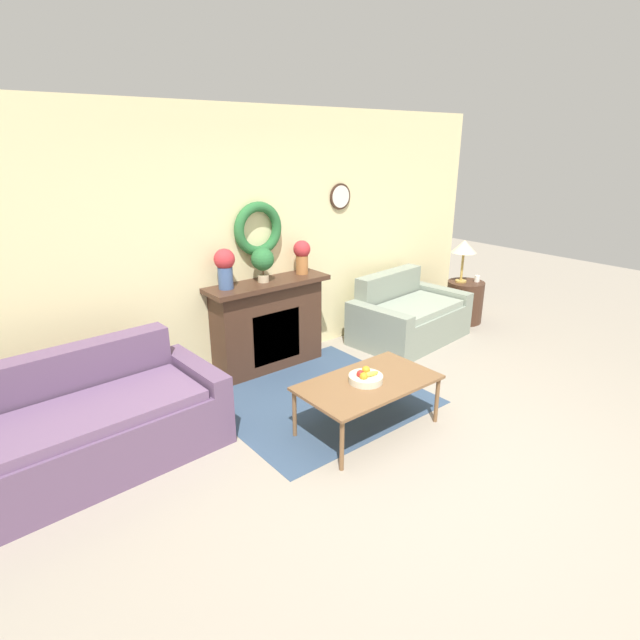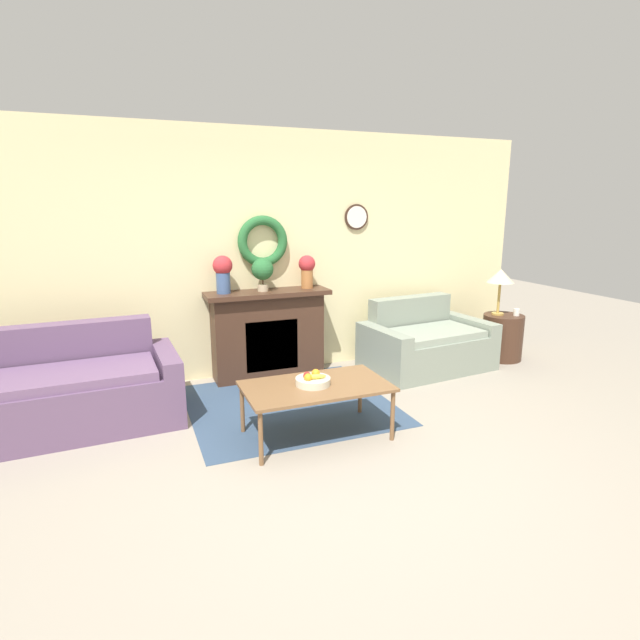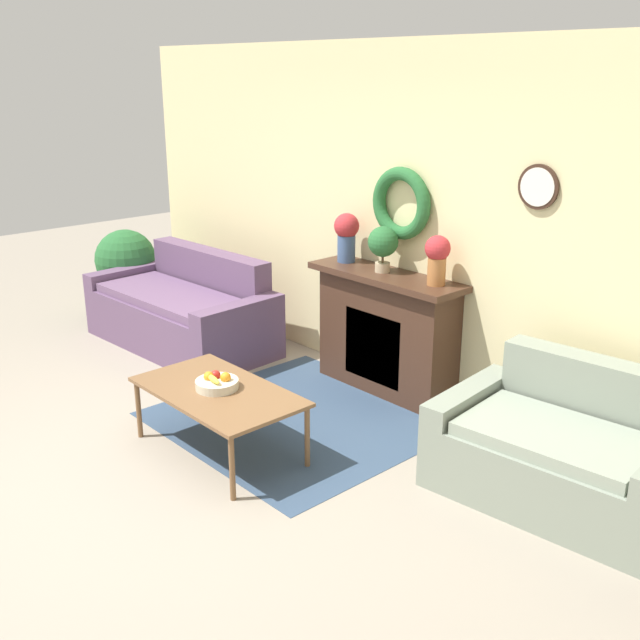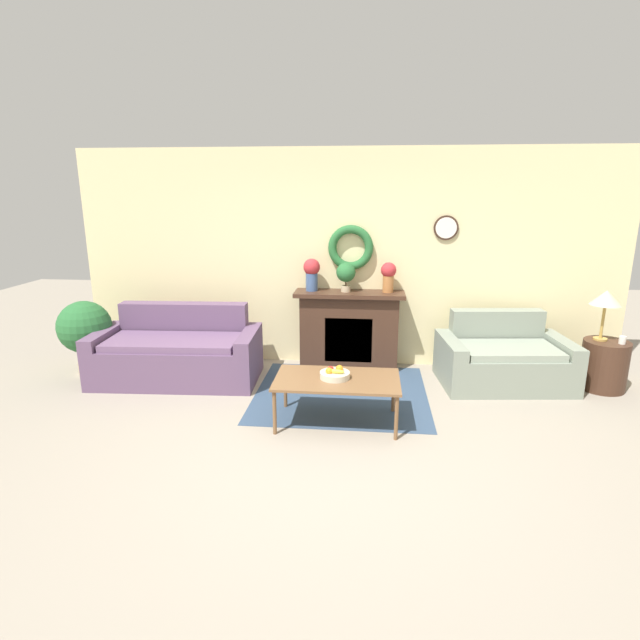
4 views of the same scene
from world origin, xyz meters
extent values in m
plane|color=gray|center=(0.00, 0.00, 0.00)|extent=(16.00, 16.00, 0.00)
cube|color=#334760|center=(0.01, 1.42, 0.00)|extent=(1.89, 1.78, 0.01)
cube|color=beige|center=(0.00, 2.51, 1.35)|extent=(6.80, 0.06, 2.70)
cylinder|color=#382319|center=(1.20, 2.46, 1.75)|extent=(0.29, 0.02, 0.29)
cylinder|color=white|center=(1.20, 2.45, 1.75)|extent=(0.25, 0.01, 0.25)
torus|color=#286633|center=(0.06, 2.42, 1.50)|extent=(0.56, 0.10, 0.56)
cube|color=#42281C|center=(0.06, 2.31, 0.47)|extent=(1.21, 0.34, 0.93)
cube|color=black|center=(0.06, 2.15, 0.40)|extent=(0.58, 0.02, 0.56)
cube|color=orange|center=(0.06, 2.14, 0.33)|extent=(0.47, 0.01, 0.31)
cube|color=#42281C|center=(0.06, 2.27, 0.96)|extent=(1.35, 0.41, 0.05)
cube|color=#604766|center=(-1.94, 1.55, 0.23)|extent=(1.59, 0.79, 0.46)
cube|color=#604766|center=(-1.96, 2.01, 0.43)|extent=(1.56, 0.28, 0.86)
cube|color=#604766|center=(-2.80, 1.61, 0.30)|extent=(0.22, 0.92, 0.60)
cube|color=#604766|center=(-1.08, 1.69, 0.30)|extent=(0.22, 0.92, 0.60)
cube|color=#6A4E70|center=(-1.94, 1.55, 0.50)|extent=(1.52, 0.73, 0.08)
cube|color=gray|center=(1.88, 1.78, 0.20)|extent=(1.16, 0.81, 0.41)
cube|color=gray|center=(1.83, 2.23, 0.40)|extent=(1.11, 0.31, 0.81)
cube|color=gray|center=(1.24, 1.81, 0.27)|extent=(0.26, 0.91, 0.55)
cube|color=gray|center=(2.50, 1.94, 0.27)|extent=(0.26, 0.91, 0.55)
cube|color=gray|center=(1.88, 1.78, 0.45)|extent=(1.11, 0.75, 0.08)
cube|color=brown|center=(0.01, 0.71, 0.44)|extent=(1.19, 0.68, 0.03)
cylinder|color=brown|center=(-0.54, 0.41, 0.21)|extent=(0.04, 0.04, 0.43)
cylinder|color=brown|center=(0.57, 0.41, 0.21)|extent=(0.04, 0.04, 0.43)
cylinder|color=brown|center=(-0.54, 1.01, 0.21)|extent=(0.04, 0.04, 0.43)
cylinder|color=brown|center=(0.57, 1.01, 0.21)|extent=(0.04, 0.04, 0.43)
cylinder|color=beige|center=(-0.01, 0.72, 0.48)|extent=(0.29, 0.29, 0.06)
sphere|color=#B2231E|center=(-0.05, 0.74, 0.53)|extent=(0.07, 0.07, 0.07)
sphere|color=orange|center=(-0.06, 0.69, 0.53)|extent=(0.07, 0.07, 0.07)
sphere|color=orange|center=(0.03, 0.76, 0.53)|extent=(0.07, 0.07, 0.07)
ellipsoid|color=yellow|center=(0.00, 0.68, 0.54)|extent=(0.17, 0.07, 0.04)
cylinder|color=#42281C|center=(2.95, 1.86, 0.28)|extent=(0.49, 0.49, 0.56)
cylinder|color=#B28E42|center=(2.89, 1.90, 0.57)|extent=(0.15, 0.15, 0.02)
cylinder|color=#B28E42|center=(2.89, 1.90, 0.77)|extent=(0.03, 0.03, 0.38)
cone|color=beige|center=(2.89, 1.90, 1.05)|extent=(0.33, 0.33, 0.17)
cylinder|color=silver|center=(3.06, 1.77, 0.61)|extent=(0.07, 0.07, 0.09)
cylinder|color=#3D5684|center=(-0.41, 2.31, 1.09)|extent=(0.15, 0.15, 0.22)
sphere|color=#B72D33|center=(-0.41, 2.31, 1.28)|extent=(0.21, 0.21, 0.21)
cylinder|color=#AD6B38|center=(0.52, 2.31, 1.08)|extent=(0.13, 0.13, 0.20)
sphere|color=#B72D33|center=(0.52, 2.31, 1.25)|extent=(0.19, 0.19, 0.19)
cylinder|color=tan|center=(0.01, 2.29, 1.02)|extent=(0.12, 0.12, 0.07)
cylinder|color=#4C3823|center=(0.01, 2.29, 1.09)|extent=(0.02, 0.02, 0.07)
sphere|color=#286633|center=(0.01, 2.29, 1.22)|extent=(0.24, 0.24, 0.24)
cylinder|color=tan|center=(-3.11, 1.74, 0.08)|extent=(0.25, 0.25, 0.15)
cylinder|color=#4C3823|center=(-3.11, 1.74, 0.24)|extent=(0.04, 0.04, 0.17)
sphere|color=#286633|center=(-3.11, 1.74, 0.59)|extent=(0.63, 0.63, 0.63)
camera|label=1|loc=(-2.67, -1.97, 2.36)|focal=28.00mm
camera|label=2|loc=(-1.38, -2.89, 1.90)|focal=28.00mm
camera|label=3|loc=(3.84, -1.86, 2.48)|focal=42.00mm
camera|label=4|loc=(0.29, -3.74, 2.19)|focal=28.00mm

